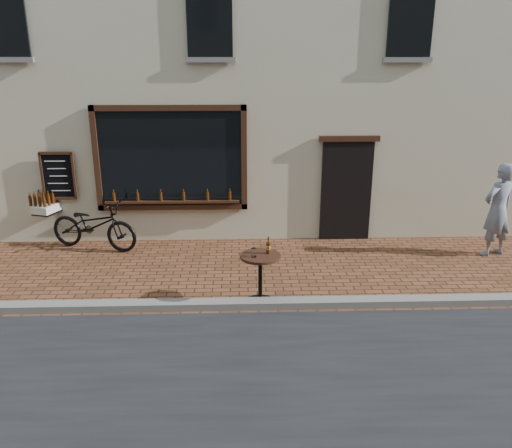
{
  "coord_description": "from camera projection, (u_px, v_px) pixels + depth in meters",
  "views": [
    {
      "loc": [
        -0.44,
        -7.11,
        3.8
      ],
      "look_at": [
        -0.16,
        1.2,
        1.1
      ],
      "focal_mm": 35.0,
      "sensor_mm": 36.0,
      "label": 1
    }
  ],
  "objects": [
    {
      "name": "pedestrian",
      "position": [
        498.0,
        210.0,
        10.07
      ],
      "size": [
        0.82,
        0.69,
        1.92
      ],
      "primitive_type": "imported",
      "rotation": [
        0.0,
        0.0,
        3.52
      ],
      "color": "gray",
      "rests_on": "ground"
    },
    {
      "name": "shop_building",
      "position": [
        255.0,
        12.0,
        12.58
      ],
      "size": [
        28.0,
        6.2,
        10.0
      ],
      "color": "beige",
      "rests_on": "ground"
    },
    {
      "name": "kerb",
      "position": [
        268.0,
        303.0,
        8.12
      ],
      "size": [
        90.0,
        0.25,
        0.12
      ],
      "primitive_type": "cube",
      "color": "slate",
      "rests_on": "ground"
    },
    {
      "name": "cargo_bicycle",
      "position": [
        92.0,
        224.0,
        10.54
      ],
      "size": [
        2.43,
        1.32,
        1.12
      ],
      "rotation": [
        0.0,
        0.0,
        1.26
      ],
      "color": "black",
      "rests_on": "ground"
    },
    {
      "name": "bistro_table",
      "position": [
        260.0,
        269.0,
        8.09
      ],
      "size": [
        0.66,
        0.66,
        1.14
      ],
      "color": "black",
      "rests_on": "ground"
    },
    {
      "name": "ground",
      "position": [
        269.0,
        313.0,
        7.95
      ],
      "size": [
        90.0,
        90.0,
        0.0
      ],
      "primitive_type": "plane",
      "color": "#55311B",
      "rests_on": "ground"
    }
  ]
}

